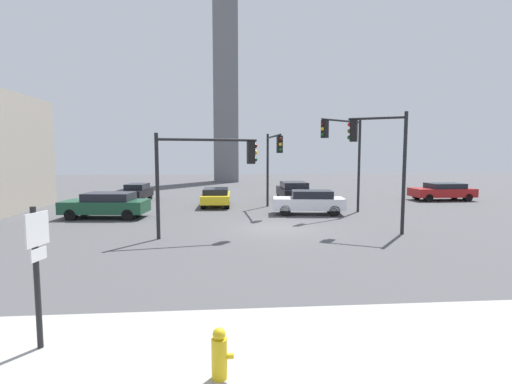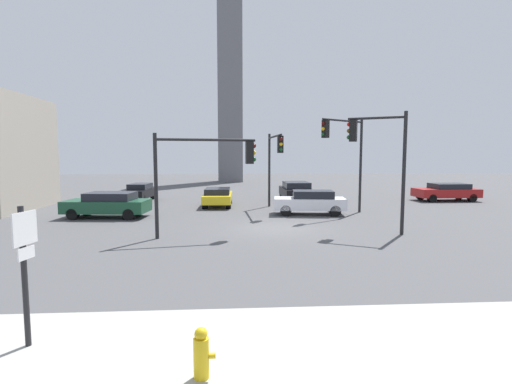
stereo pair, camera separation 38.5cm
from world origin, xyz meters
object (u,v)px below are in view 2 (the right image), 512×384
Objects in this scene: car_3 at (140,192)px; car_4 at (310,202)px; traffic_light_1 at (345,145)px; car_1 at (108,204)px; car_5 at (218,196)px; traffic_light_0 at (207,163)px; direction_sign at (25,263)px; fire_hydrant at (201,354)px; traffic_light_2 at (379,149)px; traffic_light_3 at (274,154)px; car_2 at (296,190)px; car_0 at (447,191)px.

car_4 is (11.93, -7.61, 0.05)m from car_3.
traffic_light_1 is 1.20× the size of car_1.
traffic_light_0 is at bearing -179.18° from car_5.
direction_sign is 3.15× the size of fire_hydrant.
traffic_light_0 is 1.02× the size of car_4.
traffic_light_2 is at bearing 57.96° from fire_hydrant.
traffic_light_1 is at bearing 62.12° from traffic_light_3.
traffic_light_1 is 1.42× the size of car_3.
traffic_light_2 is at bearing 164.70° from car_1.
direction_sign is 0.53× the size of car_2.
traffic_light_1 reaches higher than car_2.
traffic_light_3 is at bearing -58.86° from traffic_light_1.
car_1 is 7.65m from car_5.
traffic_light_0 is 21.78m from car_0.
car_0 reaches higher than fire_hydrant.
car_4 is (11.83, 0.40, -0.00)m from car_1.
traffic_light_2 is 6.65m from car_4.
car_2 is (12.23, 7.90, -0.01)m from car_1.
car_0 is 1.07× the size of car_4.
direction_sign is 0.54× the size of car_0.
car_0 is at bearing -96.14° from car_2.
traffic_light_0 is at bearing 93.17° from fire_hydrant.
traffic_light_0 is 5.58× the size of fire_hydrant.
traffic_light_0 is at bearing 87.46° from direction_sign.
traffic_light_0 is 0.95× the size of car_0.
car_2 is (5.59, 24.49, 0.23)m from fire_hydrant.
car_4 is at bearing 61.63° from car_3.
car_4 reaches higher than car_5.
car_0 is at bearing -146.23° from car_4.
traffic_light_0 is at bearing 143.05° from car_1.
car_1 is 14.56m from car_2.
traffic_light_3 reaches higher than car_3.
car_4 is (5.20, 16.98, 0.24)m from fire_hydrant.
car_4 is at bearing -124.91° from car_5.
car_3 is at bearing 110.61° from direction_sign.
car_3 is (-3.54, 23.38, -0.96)m from direction_sign.
traffic_light_0 reaches higher than car_0.
traffic_light_0 is 0.94× the size of car_2.
traffic_light_1 is at bearing -177.39° from car_4.
traffic_light_0 is 1.12× the size of car_3.
traffic_light_3 reaches higher than fire_hydrant.
traffic_light_2 is 15.89m from car_0.
traffic_light_0 is 9.72m from traffic_light_1.
car_4 is at bearing -38.17° from traffic_light_1.
car_2 reaches higher than car_4.
direction_sign is 0.63× the size of car_3.
fire_hydrant is 17.76m from car_4.
traffic_light_0 reaches higher than car_3.
car_4 is at bearing 35.00° from traffic_light_0.
traffic_light_2 is 19.39m from car_3.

